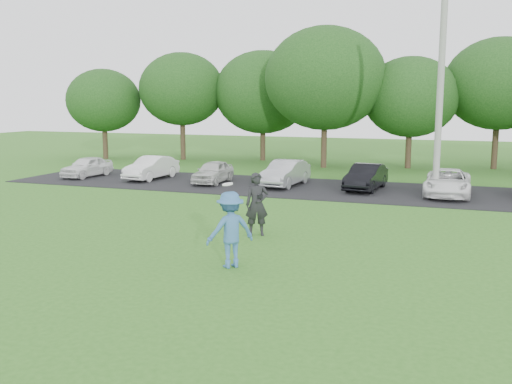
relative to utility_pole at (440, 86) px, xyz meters
The scene contains 7 objects.
ground 14.13m from the utility_pole, 112.48° to the right, with size 100.00×100.00×0.00m, color #30671D.
parking_lot 7.00m from the utility_pole, behind, with size 32.00×6.50×0.03m, color black.
utility_pole is the anchor object (origin of this frame).
frisbee_player 13.89m from the utility_pole, 109.21° to the right, with size 1.39×1.38×2.16m.
camera_bystander 11.08m from the utility_pole, 118.18° to the right, with size 0.85×0.73×1.96m.
parked_cars 5.95m from the utility_pole, behind, with size 27.84×4.40×1.24m.
tree_row 11.07m from the utility_pole, 108.85° to the left, with size 42.39×9.85×8.64m.
Camera 1 is at (6.01, -13.23, 4.17)m, focal length 40.00 mm.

